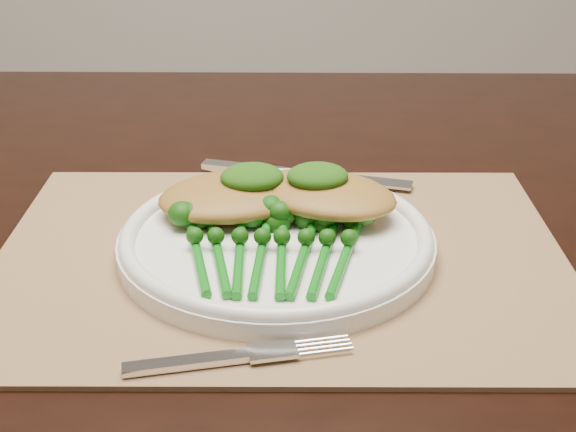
{
  "coord_description": "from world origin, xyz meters",
  "views": [
    {
      "loc": [
        -0.03,
        -0.67,
        1.08
      ],
      "look_at": [
        -0.0,
        -0.06,
        0.78
      ],
      "focal_mm": 50.0,
      "sensor_mm": 36.0,
      "label": 1
    }
  ],
  "objects_px": {
    "placemat": "(281,257)",
    "dinner_plate": "(277,239)",
    "chicken_fillet_left": "(239,195)",
    "broccolini_bundle": "(271,256)"
  },
  "relations": [
    {
      "from": "placemat",
      "to": "dinner_plate",
      "type": "relative_size",
      "value": 1.8
    },
    {
      "from": "placemat",
      "to": "dinner_plate",
      "type": "distance_m",
      "value": 0.02
    },
    {
      "from": "chicken_fillet_left",
      "to": "broccolini_bundle",
      "type": "distance_m",
      "value": 0.1
    },
    {
      "from": "placemat",
      "to": "chicken_fillet_left",
      "type": "distance_m",
      "value": 0.07
    },
    {
      "from": "chicken_fillet_left",
      "to": "broccolini_bundle",
      "type": "height_order",
      "value": "chicken_fillet_left"
    },
    {
      "from": "dinner_plate",
      "to": "broccolini_bundle",
      "type": "height_order",
      "value": "broccolini_bundle"
    },
    {
      "from": "dinner_plate",
      "to": "chicken_fillet_left",
      "type": "height_order",
      "value": "chicken_fillet_left"
    },
    {
      "from": "dinner_plate",
      "to": "broccolini_bundle",
      "type": "distance_m",
      "value": 0.04
    },
    {
      "from": "chicken_fillet_left",
      "to": "broccolini_bundle",
      "type": "xyz_separation_m",
      "value": [
        0.03,
        -0.09,
        -0.01
      ]
    },
    {
      "from": "placemat",
      "to": "chicken_fillet_left",
      "type": "relative_size",
      "value": 3.34
    }
  ]
}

